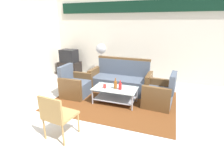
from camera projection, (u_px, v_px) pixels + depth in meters
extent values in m
plane|color=beige|center=(106.00, 119.00, 3.69)|extent=(14.00, 14.00, 0.00)
cube|color=silver|center=(138.00, 40.00, 5.99)|extent=(6.52, 0.12, 2.80)
cube|color=black|center=(139.00, 6.00, 5.57)|extent=(5.76, 0.08, 0.36)
cube|color=brown|center=(114.00, 101.00, 4.53)|extent=(3.11, 2.29, 0.01)
cube|color=#4C5666|center=(120.00, 84.00, 5.10)|extent=(1.61, 0.73, 0.42)
cube|color=#4C5666|center=(123.00, 67.00, 5.25)|extent=(1.60, 0.17, 0.48)
cube|color=brown|center=(148.00, 85.00, 4.79)|extent=(0.13, 0.70, 0.62)
cube|color=brown|center=(95.00, 78.00, 5.36)|extent=(0.13, 0.70, 0.62)
cube|color=brown|center=(124.00, 58.00, 5.16)|extent=(1.64, 0.13, 0.06)
cube|color=#4C5666|center=(77.00, 89.00, 4.80)|extent=(0.67, 0.61, 0.40)
cube|color=#4C5666|center=(66.00, 73.00, 4.76)|extent=(0.13, 0.60, 0.45)
cube|color=brown|center=(82.00, 82.00, 5.07)|extent=(0.66, 0.11, 0.58)
cube|color=brown|center=(70.00, 90.00, 4.48)|extent=(0.66, 0.11, 0.58)
cube|color=#4C5666|center=(158.00, 97.00, 4.24)|extent=(0.71, 0.65, 0.40)
cube|color=#4C5666|center=(173.00, 83.00, 3.99)|extent=(0.17, 0.61, 0.45)
cube|color=brown|center=(156.00, 99.00, 3.93)|extent=(0.67, 0.15, 0.58)
cube|color=brown|center=(160.00, 89.00, 4.50)|extent=(0.67, 0.15, 0.58)
cube|color=silver|center=(115.00, 88.00, 4.29)|extent=(1.10, 0.60, 0.02)
cube|color=#9E9EA5|center=(115.00, 98.00, 4.37)|extent=(1.00, 0.52, 0.02)
cylinder|color=#9E9EA5|center=(101.00, 89.00, 4.74)|extent=(0.04, 0.04, 0.40)
cylinder|color=#9E9EA5|center=(137.00, 94.00, 4.42)|extent=(0.04, 0.04, 0.40)
cylinder|color=#9E9EA5|center=(92.00, 97.00, 4.28)|extent=(0.04, 0.04, 0.40)
cylinder|color=#9E9EA5|center=(132.00, 103.00, 3.95)|extent=(0.04, 0.04, 0.40)
cylinder|color=brown|center=(115.00, 85.00, 4.23)|extent=(0.08, 0.08, 0.19)
cylinder|color=brown|center=(115.00, 80.00, 4.19)|extent=(0.03, 0.03, 0.08)
cylinder|color=red|center=(120.00, 86.00, 4.17)|extent=(0.08, 0.08, 0.16)
cylinder|color=red|center=(120.00, 82.00, 4.14)|extent=(0.03, 0.03, 0.07)
cylinder|color=red|center=(105.00, 86.00, 4.27)|extent=(0.08, 0.08, 0.10)
cube|color=black|center=(70.00, 68.00, 6.70)|extent=(0.80, 0.50, 0.52)
cube|color=black|center=(69.00, 56.00, 6.54)|extent=(0.62, 0.47, 0.48)
cube|color=black|center=(72.00, 55.00, 6.73)|extent=(0.51, 0.04, 0.36)
cylinder|color=#2D2D33|center=(102.00, 77.00, 6.39)|extent=(0.32, 0.32, 0.03)
cylinder|color=#B2B2B7|center=(101.00, 65.00, 6.24)|extent=(0.03, 0.03, 0.95)
sphere|color=#B2B2B7|center=(101.00, 49.00, 6.06)|extent=(0.36, 0.36, 0.36)
cube|color=#AD844C|center=(61.00, 115.00, 3.02)|extent=(0.53, 0.53, 0.04)
cube|color=#AD844C|center=(50.00, 109.00, 2.76)|extent=(0.48, 0.09, 0.40)
cylinder|color=#AD844C|center=(61.00, 117.00, 3.35)|extent=(0.03, 0.03, 0.42)
cylinder|color=#AD844C|center=(78.00, 122.00, 3.18)|extent=(0.03, 0.03, 0.42)
cylinder|color=#AD844C|center=(44.00, 129.00, 2.99)|extent=(0.03, 0.03, 0.42)
cylinder|color=#AD844C|center=(63.00, 135.00, 2.82)|extent=(0.03, 0.03, 0.42)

